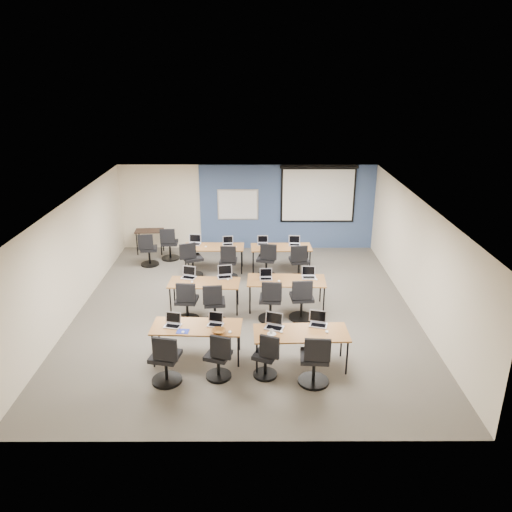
{
  "coord_description": "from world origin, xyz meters",
  "views": [
    {
      "loc": [
        0.23,
        -10.78,
        5.5
      ],
      "look_at": [
        0.26,
        0.4,
        1.25
      ],
      "focal_mm": 35.0,
      "sensor_mm": 36.0,
      "label": 1
    }
  ],
  "objects_px": {
    "task_chair_0": "(166,363)",
    "task_chair_7": "(302,303)",
    "task_chair_2": "(266,359)",
    "task_chair_3": "(315,364)",
    "task_chair_10": "(267,263)",
    "task_chair_11": "(299,265)",
    "laptop_2": "(274,324)",
    "utility_table": "(149,233)",
    "projector_screen": "(318,191)",
    "training_table_front_right": "(301,334)",
    "training_table_back_right": "(281,248)",
    "laptop_6": "(266,276)",
    "laptop_8": "(195,242)",
    "task_chair_4": "(187,305)",
    "laptop_5": "(225,274)",
    "laptop_0": "(173,323)",
    "task_chair_1": "(219,360)",
    "spare_chair_a": "(169,246)",
    "laptop_4": "(189,275)",
    "training_table_mid_left": "(204,284)",
    "task_chair_6": "(271,304)",
    "laptop_10": "(263,242)",
    "task_chair_8": "(192,262)",
    "task_chair_9": "(228,265)",
    "laptop_9": "(228,243)",
    "laptop_7": "(309,275)",
    "laptop_1": "(216,322)",
    "spare_chair_b": "(148,252)",
    "task_chair_5": "(214,307)",
    "training_table_mid_right": "(286,282)",
    "laptop_11": "(295,243)",
    "training_table_front_left": "(197,328)"
  },
  "relations": [
    {
      "from": "laptop_0",
      "to": "laptop_8",
      "type": "relative_size",
      "value": 0.91
    },
    {
      "from": "laptop_2",
      "to": "task_chair_9",
      "type": "distance_m",
      "value": 4.26
    },
    {
      "from": "projector_screen",
      "to": "task_chair_3",
      "type": "height_order",
      "value": "projector_screen"
    },
    {
      "from": "laptop_8",
      "to": "utility_table",
      "type": "xyz_separation_m",
      "value": [
        -1.56,
        1.22,
        -0.15
      ]
    },
    {
      "from": "projector_screen",
      "to": "task_chair_6",
      "type": "xyz_separation_m",
      "value": [
        -1.61,
        -4.92,
        -1.46
      ]
    },
    {
      "from": "training_table_mid_left",
      "to": "task_chair_0",
      "type": "bearing_deg",
      "value": -95.48
    },
    {
      "from": "laptop_4",
      "to": "task_chair_4",
      "type": "xyz_separation_m",
      "value": [
        0.05,
        -0.87,
        -0.37
      ]
    },
    {
      "from": "task_chair_1",
      "to": "spare_chair_a",
      "type": "height_order",
      "value": "spare_chair_a"
    },
    {
      "from": "laptop_8",
      "to": "task_chair_9",
      "type": "bearing_deg",
      "value": -32.48
    },
    {
      "from": "task_chair_0",
      "to": "training_table_front_right",
      "type": "bearing_deg",
      "value": 25.52
    },
    {
      "from": "task_chair_2",
      "to": "task_chair_3",
      "type": "xyz_separation_m",
      "value": [
        0.88,
        -0.23,
        0.05
      ]
    },
    {
      "from": "task_chair_4",
      "to": "laptop_5",
      "type": "xyz_separation_m",
      "value": [
        0.82,
        0.91,
        0.37
      ]
    },
    {
      "from": "projector_screen",
      "to": "task_chair_10",
      "type": "bearing_deg",
      "value": -124.8
    },
    {
      "from": "task_chair_6",
      "to": "task_chair_10",
      "type": "height_order",
      "value": "task_chair_6"
    },
    {
      "from": "projector_screen",
      "to": "laptop_1",
      "type": "xyz_separation_m",
      "value": [
        -2.75,
        -6.44,
        -1.1
      ]
    },
    {
      "from": "task_chair_7",
      "to": "laptop_11",
      "type": "distance_m",
      "value": 3.19
    },
    {
      "from": "laptop_7",
      "to": "laptop_9",
      "type": "relative_size",
      "value": 1.1
    },
    {
      "from": "laptop_0",
      "to": "task_chair_4",
      "type": "relative_size",
      "value": 0.31
    },
    {
      "from": "training_table_mid_left",
      "to": "task_chair_11",
      "type": "height_order",
      "value": "task_chair_11"
    },
    {
      "from": "training_table_mid_left",
      "to": "task_chair_7",
      "type": "height_order",
      "value": "task_chair_7"
    },
    {
      "from": "task_chair_7",
      "to": "task_chair_11",
      "type": "distance_m",
      "value": 2.37
    },
    {
      "from": "task_chair_0",
      "to": "task_chair_7",
      "type": "distance_m",
      "value": 3.67
    },
    {
      "from": "training_table_front_right",
      "to": "laptop_5",
      "type": "height_order",
      "value": "laptop_5"
    },
    {
      "from": "training_table_front_right",
      "to": "task_chair_2",
      "type": "xyz_separation_m",
      "value": [
        -0.67,
        -0.41,
        -0.3
      ]
    },
    {
      "from": "projector_screen",
      "to": "laptop_2",
      "type": "bearing_deg",
      "value": -103.68
    },
    {
      "from": "laptop_2",
      "to": "task_chair_11",
      "type": "relative_size",
      "value": 0.34
    },
    {
      "from": "task_chair_2",
      "to": "task_chair_11",
      "type": "xyz_separation_m",
      "value": [
        0.99,
        4.66,
        0.04
      ]
    },
    {
      "from": "training_table_mid_left",
      "to": "laptop_9",
      "type": "bearing_deg",
      "value": 83.76
    },
    {
      "from": "laptop_8",
      "to": "laptop_1",
      "type": "bearing_deg",
      "value": -72.01
    },
    {
      "from": "task_chair_3",
      "to": "utility_table",
      "type": "distance_m",
      "value": 8.24
    },
    {
      "from": "task_chair_10",
      "to": "task_chair_11",
      "type": "xyz_separation_m",
      "value": [
        0.88,
        -0.15,
        0.0
      ]
    },
    {
      "from": "laptop_2",
      "to": "utility_table",
      "type": "distance_m",
      "value": 7.14
    },
    {
      "from": "task_chair_8",
      "to": "task_chair_10",
      "type": "xyz_separation_m",
      "value": [
        2.09,
        -0.03,
        -0.01
      ]
    },
    {
      "from": "task_chair_6",
      "to": "task_chair_11",
      "type": "xyz_separation_m",
      "value": [
        0.84,
        2.41,
        0.0
      ]
    },
    {
      "from": "training_table_back_right",
      "to": "laptop_6",
      "type": "xyz_separation_m",
      "value": [
        -0.48,
        -2.26,
        0.11
      ]
    },
    {
      "from": "laptop_1",
      "to": "task_chair_9",
      "type": "xyz_separation_m",
      "value": [
        0.05,
        3.98,
        -0.38
      ]
    },
    {
      "from": "task_chair_6",
      "to": "task_chair_10",
      "type": "bearing_deg",
      "value": 95.34
    },
    {
      "from": "task_chair_10",
      "to": "task_chair_5",
      "type": "bearing_deg",
      "value": -102.41
    },
    {
      "from": "training_table_front_right",
      "to": "task_chair_11",
      "type": "distance_m",
      "value": 4.27
    },
    {
      "from": "task_chair_1",
      "to": "task_chair_3",
      "type": "height_order",
      "value": "task_chair_3"
    },
    {
      "from": "task_chair_6",
      "to": "spare_chair_b",
      "type": "distance_m",
      "value": 4.89
    },
    {
      "from": "projector_screen",
      "to": "utility_table",
      "type": "relative_size",
      "value": 2.76
    },
    {
      "from": "projector_screen",
      "to": "task_chair_4",
      "type": "height_order",
      "value": "projector_screen"
    },
    {
      "from": "task_chair_6",
      "to": "task_chair_11",
      "type": "height_order",
      "value": "same"
    },
    {
      "from": "laptop_10",
      "to": "training_table_front_left",
      "type": "bearing_deg",
      "value": -106.34
    },
    {
      "from": "laptop_5",
      "to": "laptop_8",
      "type": "distance_m",
      "value": 2.6
    },
    {
      "from": "laptop_6",
      "to": "laptop_9",
      "type": "bearing_deg",
      "value": 111.44
    },
    {
      "from": "task_chair_3",
      "to": "laptop_10",
      "type": "height_order",
      "value": "task_chair_3"
    },
    {
      "from": "training_table_mid_right",
      "to": "task_chair_9",
      "type": "relative_size",
      "value": 1.87
    },
    {
      "from": "task_chair_4",
      "to": "task_chair_8",
      "type": "height_order",
      "value": "task_chair_8"
    }
  ]
}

